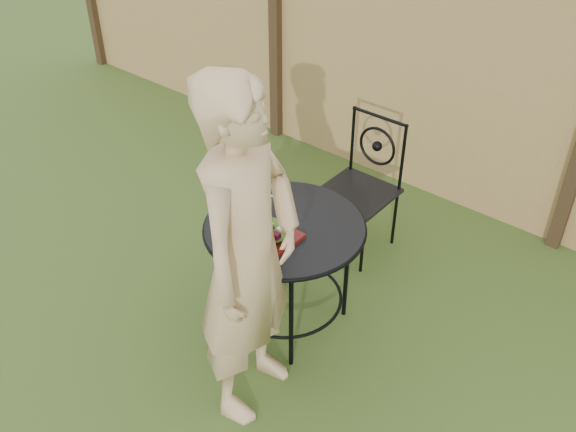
% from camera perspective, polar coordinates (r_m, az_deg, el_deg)
% --- Properties ---
extents(ground, '(60.00, 60.00, 0.00)m').
position_cam_1_polar(ground, '(4.02, -6.73, -9.90)').
color(ground, '#254115').
rests_on(ground, ground).
extents(fence, '(8.00, 0.12, 1.90)m').
position_cam_1_polar(fence, '(4.95, 11.10, 12.49)').
color(fence, tan).
rests_on(fence, ground).
extents(patio_table, '(0.92, 0.92, 0.72)m').
position_cam_1_polar(patio_table, '(3.67, -0.29, -2.54)').
color(patio_table, black).
rests_on(patio_table, ground).
extents(patio_chair, '(0.46, 0.46, 0.95)m').
position_cam_1_polar(patio_chair, '(4.37, 6.60, 2.94)').
color(patio_chair, black).
rests_on(patio_chair, ground).
extents(diner, '(0.59, 0.77, 1.88)m').
position_cam_1_polar(diner, '(3.02, -3.58, -3.75)').
color(diner, tan).
rests_on(diner, ground).
extents(salad_plate, '(0.27, 0.27, 0.02)m').
position_cam_1_polar(salad_plate, '(3.47, -1.53, -1.96)').
color(salad_plate, '#3E0B08').
rests_on(salad_plate, patio_table).
extents(salad, '(0.21, 0.21, 0.08)m').
position_cam_1_polar(salad, '(3.44, -1.55, -1.28)').
color(salad, '#235614').
rests_on(salad, salad_plate).
extents(fork, '(0.01, 0.01, 0.18)m').
position_cam_1_polar(fork, '(3.36, -1.45, 0.42)').
color(fork, silver).
rests_on(fork, salad).
extents(drinking_glass, '(0.08, 0.08, 0.14)m').
position_cam_1_polar(drinking_glass, '(3.70, -4.85, 1.69)').
color(drinking_glass, '#0B5E8A').
rests_on(drinking_glass, patio_table).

